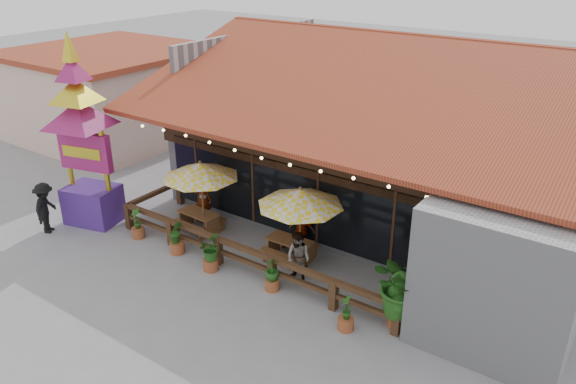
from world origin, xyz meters
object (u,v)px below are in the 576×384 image
Objects in this scene: picnic_table_left at (199,218)px; thai_sign_tower at (80,119)px; umbrella_left at (201,171)px; tropical_plant at (402,286)px; picnic_table_right at (290,246)px; umbrella_right at (300,198)px; pedestrian at (46,208)px.

thai_sign_tower reaches higher than picnic_table_left.
tropical_plant is (7.33, -0.79, -1.08)m from umbrella_left.
umbrella_left is at bearing 173.81° from tropical_plant.
umbrella_right is at bearing -26.48° from picnic_table_right.
umbrella_left is 1.87m from picnic_table_left.
picnic_table_right is 7.92m from thai_sign_tower.
pedestrian reaches higher than picnic_table_left.
tropical_plant reaches higher than picnic_table_right.
umbrella_left is 1.49× the size of tropical_plant.
tropical_plant is at bearing -6.19° from umbrella_left.
umbrella_left reaches higher than tropical_plant.
thai_sign_tower is (-3.47, -1.55, 3.22)m from picnic_table_left.
umbrella_right is 8.78m from pedestrian.
picnic_table_right is (3.22, 0.33, -1.83)m from umbrella_left.
tropical_plant is (11.13, 0.64, -2.46)m from thai_sign_tower.
pedestrian reaches higher than picnic_table_right.
umbrella_right is at bearing 0.90° from umbrella_left.
umbrella_right is 1.95m from picnic_table_right.
picnic_table_right is at bearing 153.52° from umbrella_right.
umbrella_left is 7.45m from tropical_plant.
umbrella_left is at bearing -18.75° from picnic_table_left.
picnic_table_left is at bearing 179.27° from umbrella_right.
picnic_table_left is 0.84× the size of pedestrian.
picnic_table_left is 3.55m from picnic_table_right.
umbrella_right is at bearing 11.19° from thai_sign_tower.
pedestrian is (-11.74, -2.02, -0.33)m from tropical_plant.
picnic_table_left is at bearing -86.81° from pedestrian.
umbrella_right is 4.49m from picnic_table_left.
umbrella_right is 2.22× the size of picnic_table_right.
picnic_table_right is (-0.54, 0.27, -1.86)m from umbrella_right.
thai_sign_tower is at bearing -165.90° from picnic_table_right.
umbrella_right reaches higher than picnic_table_left.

